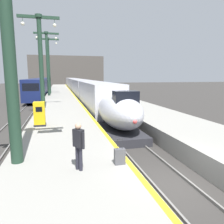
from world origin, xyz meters
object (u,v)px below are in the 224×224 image
at_px(passenger_near_edge, 79,143).
at_px(rolling_suitcase, 120,156).
at_px(regional_train_adjacent, 41,86).
at_px(station_column_distant, 49,61).
at_px(ticket_machine_yellow, 40,115).
at_px(station_column_mid, 40,53).
at_px(station_column_far, 47,58).
at_px(highspeed_train_main, 78,87).

height_order(passenger_near_edge, rolling_suitcase, passenger_near_edge).
distance_m(regional_train_adjacent, passenger_near_edge, 43.37).
xyz_separation_m(station_column_distant, ticket_machine_yellow, (0.35, -27.63, -5.27)).
height_order(station_column_mid, ticket_machine_yellow, station_column_mid).
distance_m(station_column_mid, passenger_near_edge, 16.89).
relative_size(rolling_suitcase, ticket_machine_yellow, 0.61).
bearing_deg(station_column_mid, station_column_far, 90.00).
bearing_deg(station_column_far, station_column_mid, -90.00).
relative_size(regional_train_adjacent, passenger_near_edge, 21.66).
relative_size(highspeed_train_main, passenger_near_edge, 44.64).
relative_size(regional_train_adjacent, ticket_machine_yellow, 22.88).
xyz_separation_m(station_column_mid, rolling_suitcase, (3.76, -15.99, -5.23)).
relative_size(station_column_far, passenger_near_edge, 6.12).
bearing_deg(rolling_suitcase, station_column_far, 97.00).
distance_m(station_column_far, rolling_suitcase, 31.41).
bearing_deg(station_column_mid, highspeed_train_main, 76.81).
bearing_deg(rolling_suitcase, station_column_mid, 103.24).
xyz_separation_m(station_column_far, station_column_distant, (-0.00, 4.30, -0.12)).
distance_m(passenger_near_edge, ticket_machine_yellow, 7.68).
bearing_deg(ticket_machine_yellow, station_column_mid, 92.31).
bearing_deg(ticket_machine_yellow, passenger_near_edge, -75.72).
height_order(station_column_mid, station_column_distant, station_column_distant).
bearing_deg(ticket_machine_yellow, station_column_distant, 90.73).
bearing_deg(station_column_far, regional_train_adjacent, 100.08).
distance_m(regional_train_adjacent, station_column_far, 13.55).
relative_size(highspeed_train_main, regional_train_adjacent, 2.06).
bearing_deg(station_column_far, passenger_near_edge, -85.83).
relative_size(highspeed_train_main, station_column_distant, 7.46).
xyz_separation_m(station_column_mid, ticket_machine_yellow, (0.35, -8.68, -4.80)).
bearing_deg(station_column_distant, rolling_suitcase, -83.85).
distance_m(highspeed_train_main, rolling_suitcase, 41.21).
distance_m(highspeed_train_main, ticket_machine_yellow, 34.29).
distance_m(passenger_near_edge, rolling_suitcase, 1.67).
height_order(station_column_distant, ticket_machine_yellow, station_column_distant).
relative_size(station_column_mid, station_column_distant, 0.91).
relative_size(station_column_distant, rolling_suitcase, 10.29).
relative_size(station_column_far, rolling_suitcase, 10.53).
bearing_deg(highspeed_train_main, passenger_near_edge, -95.06).
xyz_separation_m(highspeed_train_main, passenger_near_edge, (-3.66, -41.28, 0.07)).
xyz_separation_m(regional_train_adjacent, passenger_near_edge, (4.44, -43.14, -0.09)).
distance_m(highspeed_train_main, regional_train_adjacent, 8.31).
distance_m(regional_train_adjacent, ticket_machine_yellow, 35.79).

